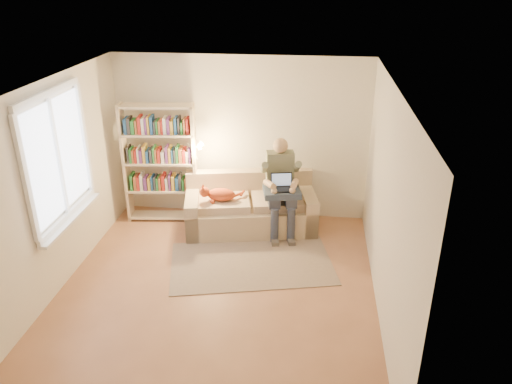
# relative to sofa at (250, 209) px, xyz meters

# --- Properties ---
(floor) EXTENTS (4.50, 4.50, 0.00)m
(floor) POSITION_rel_sofa_xyz_m (-0.21, -1.74, -0.31)
(floor) COLOR #956144
(floor) RESTS_ON ground
(ceiling) EXTENTS (4.00, 4.50, 0.02)m
(ceiling) POSITION_rel_sofa_xyz_m (-0.21, -1.74, 2.29)
(ceiling) COLOR white
(ceiling) RESTS_ON wall_back
(wall_left) EXTENTS (0.02, 4.50, 2.60)m
(wall_left) POSITION_rel_sofa_xyz_m (-2.21, -1.74, 0.99)
(wall_left) COLOR silver
(wall_left) RESTS_ON floor
(wall_right) EXTENTS (0.02, 4.50, 2.60)m
(wall_right) POSITION_rel_sofa_xyz_m (1.79, -1.74, 0.99)
(wall_right) COLOR silver
(wall_right) RESTS_ON floor
(wall_back) EXTENTS (4.00, 0.02, 2.60)m
(wall_back) POSITION_rel_sofa_xyz_m (-0.21, 0.51, 0.99)
(wall_back) COLOR silver
(wall_back) RESTS_ON floor
(wall_front) EXTENTS (4.00, 0.02, 2.60)m
(wall_front) POSITION_rel_sofa_xyz_m (-0.21, -3.99, 0.99)
(wall_front) COLOR silver
(wall_front) RESTS_ON floor
(window) EXTENTS (0.12, 1.52, 1.69)m
(window) POSITION_rel_sofa_xyz_m (-2.16, -1.54, 1.07)
(window) COLOR white
(window) RESTS_ON wall_left
(sofa) EXTENTS (2.13, 1.26, 0.85)m
(sofa) POSITION_rel_sofa_xyz_m (0.00, 0.00, 0.00)
(sofa) COLOR tan
(sofa) RESTS_ON floor
(person) EXTENTS (0.52, 0.72, 1.47)m
(person) POSITION_rel_sofa_xyz_m (0.47, -0.06, 0.52)
(person) COLOR slate
(person) RESTS_ON sofa
(cat) EXTENTS (0.64, 0.32, 0.24)m
(cat) POSITION_rel_sofa_xyz_m (-0.45, -0.22, 0.34)
(cat) COLOR #D7562A
(cat) RESTS_ON sofa
(blanket) EXTENTS (0.61, 0.53, 0.09)m
(blanket) POSITION_rel_sofa_xyz_m (0.51, -0.21, 0.43)
(blanket) COLOR #2C384D
(blanket) RESTS_ON person
(laptop) EXTENTS (0.36, 0.31, 0.28)m
(laptop) POSITION_rel_sofa_xyz_m (0.51, -0.19, 0.53)
(laptop) COLOR black
(laptop) RESTS_ON blanket
(bookshelf) EXTENTS (1.29, 0.41, 1.91)m
(bookshelf) POSITION_rel_sofa_xyz_m (-1.44, 0.13, 0.75)
(bookshelf) COLOR beige
(bookshelf) RESTS_ON floor
(rug) EXTENTS (2.46, 1.78, 0.01)m
(rug) POSITION_rel_sofa_xyz_m (0.15, -1.07, -0.30)
(rug) COLOR gray
(rug) RESTS_ON floor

